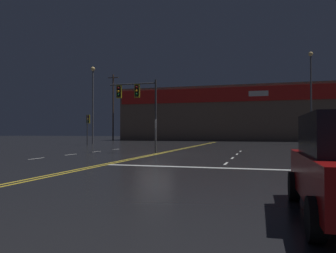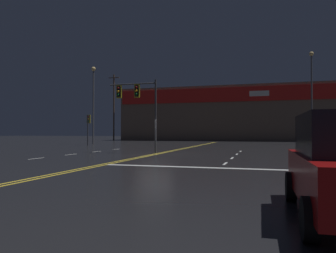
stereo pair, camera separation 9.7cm
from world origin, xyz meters
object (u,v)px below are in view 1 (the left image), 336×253
object	(u,v)px
traffic_signal_median	(137,98)
traffic_signal_corner_northeast	(311,122)
traffic_signal_corner_northwest	(88,123)
streetlight_far_left	(311,87)
streetlight_near_right	(93,95)

from	to	relation	value
traffic_signal_median	traffic_signal_corner_northeast	xyz separation A→B (m)	(13.53, 11.12, -1.61)
traffic_signal_corner_northwest	streetlight_far_left	world-z (taller)	streetlight_far_left
traffic_signal_corner_northwest	streetlight_far_left	xyz separation A→B (m)	(25.33, 11.10, 4.67)
traffic_signal_corner_northwest	traffic_signal_corner_northeast	bearing A→B (deg)	0.60
traffic_signal_corner_northwest	streetlight_near_right	size ratio (longest dim) A/B	0.35
streetlight_far_left	traffic_signal_median	bearing A→B (deg)	-124.26
traffic_signal_median	streetlight_far_left	bearing A→B (deg)	55.74
streetlight_far_left	traffic_signal_corner_northwest	bearing A→B (deg)	-156.34
traffic_signal_median	streetlight_far_left	distance (m)	26.76
streetlight_near_right	streetlight_far_left	xyz separation A→B (m)	(27.32, 6.40, 0.87)
traffic_signal_median	traffic_signal_corner_northeast	distance (m)	17.59
traffic_signal_corner_northeast	traffic_signal_corner_northwest	bearing A→B (deg)	-179.40
traffic_signal_corner_northeast	streetlight_far_left	xyz separation A→B (m)	(1.43, 10.85, 4.78)
traffic_signal_corner_northwest	streetlight_near_right	xyz separation A→B (m)	(-1.99, 4.69, 3.80)
traffic_signal_corner_northwest	streetlight_near_right	distance (m)	6.36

